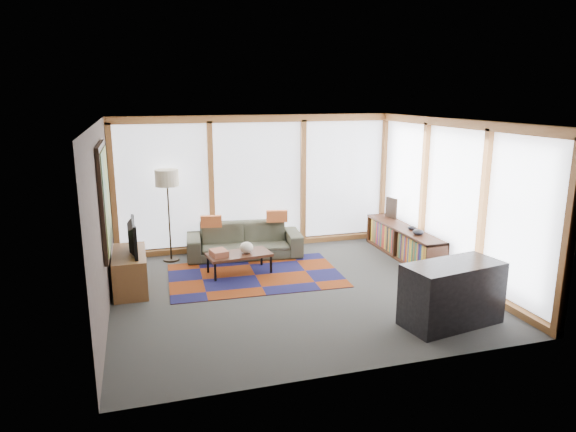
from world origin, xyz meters
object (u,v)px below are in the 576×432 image
object	(u,v)px
bookshelf	(403,242)
tv_console	(130,271)
sofa	(244,240)
television	(128,237)
coffee_table	(239,263)
floor_lamp	(169,216)
bar_counter	(452,294)

from	to	relation	value
bookshelf	tv_console	distance (m)	4.89
sofa	television	xyz separation A→B (m)	(-2.04, -1.17, 0.54)
coffee_table	floor_lamp	bearing A→B (deg)	135.47
floor_lamp	bookshelf	size ratio (longest dim) A/B	0.73
bookshelf	television	size ratio (longest dim) A/B	2.57
bookshelf	television	xyz separation A→B (m)	(-4.88, -0.27, 0.57)
sofa	coffee_table	size ratio (longest dim) A/B	2.00
floor_lamp	coffee_table	size ratio (longest dim) A/B	1.59
floor_lamp	tv_console	distance (m)	1.56
sofa	bookshelf	bearing A→B (deg)	-11.55
floor_lamp	tv_console	world-z (taller)	floor_lamp
sofa	floor_lamp	xyz separation A→B (m)	(-1.34, 0.14, 0.53)
sofa	bookshelf	world-z (taller)	sofa
floor_lamp	bar_counter	size ratio (longest dim) A/B	1.27
sofa	bookshelf	size ratio (longest dim) A/B	0.92
bookshelf	bar_counter	bearing A→B (deg)	-106.32
floor_lamp	tv_console	xyz separation A→B (m)	(-0.70, -1.28, -0.54)
coffee_table	bar_counter	size ratio (longest dim) A/B	0.80
sofa	coffee_table	distance (m)	0.96
coffee_table	sofa	bearing A→B (deg)	73.05
sofa	floor_lamp	world-z (taller)	floor_lamp
bookshelf	television	distance (m)	4.92
floor_lamp	tv_console	bearing A→B (deg)	-118.75
sofa	bar_counter	size ratio (longest dim) A/B	1.60
sofa	tv_console	world-z (taller)	sofa
bar_counter	television	bearing A→B (deg)	139.09
floor_lamp	bookshelf	distance (m)	4.34
coffee_table	bookshelf	distance (m)	3.12
sofa	tv_console	xyz separation A→B (m)	(-2.05, -1.14, -0.01)
coffee_table	television	distance (m)	1.91
sofa	bar_counter	world-z (taller)	bar_counter
bookshelf	television	world-z (taller)	television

